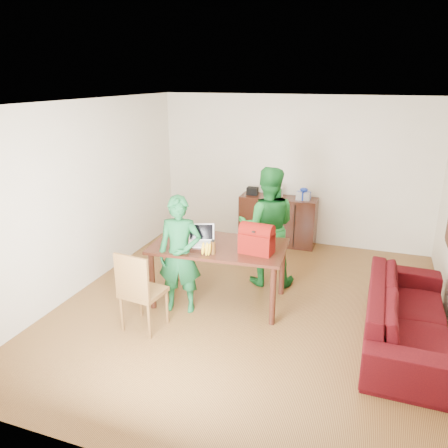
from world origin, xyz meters
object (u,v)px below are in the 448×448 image
at_px(chair, 143,306).
at_px(laptop, 201,242).
at_px(bottle, 213,247).
at_px(sofa, 407,315).
at_px(table, 219,252).
at_px(red_bag, 257,241).
at_px(person_near, 180,255).
at_px(person_far, 267,227).

distance_m(chair, laptop, 1.14).
height_order(bottle, sofa, bottle).
bearing_deg(laptop, table, -2.66).
relative_size(chair, red_bag, 2.45).
height_order(person_near, laptop, person_near).
distance_m(chair, person_far, 2.16).
distance_m(table, laptop, 0.29).
bearing_deg(chair, bottle, 50.13).
bearing_deg(bottle, table, 96.13).
xyz_separation_m(person_far, red_bag, (0.08, -0.89, 0.10)).
height_order(table, sofa, table).
bearing_deg(bottle, red_bag, 23.68).
xyz_separation_m(red_bag, sofa, (1.87, -0.09, -0.65)).
xyz_separation_m(chair, laptop, (0.42, 0.89, 0.58)).
relative_size(person_far, red_bag, 4.21).
xyz_separation_m(person_near, bottle, (0.44, 0.07, 0.14)).
bearing_deg(chair, person_near, 73.78).
distance_m(chair, person_near, 0.79).
xyz_separation_m(chair, person_far, (1.11, 1.76, 0.59)).
xyz_separation_m(chair, bottle, (0.68, 0.65, 0.63)).
height_order(person_near, bottle, person_near).
relative_size(chair, person_far, 0.58).
distance_m(chair, bottle, 1.13).
height_order(laptop, sofa, laptop).
xyz_separation_m(person_far, laptop, (-0.69, -0.86, -0.01)).
bearing_deg(person_far, chair, 44.44).
bearing_deg(red_bag, laptop, -175.74).
bearing_deg(table, chair, -128.19).
height_order(person_near, sofa, person_near).
height_order(table, red_bag, red_bag).
bearing_deg(table, bottle, -88.21).
distance_m(chair, red_bag, 1.63).
xyz_separation_m(laptop, sofa, (2.65, -0.11, -0.54)).
distance_m(laptop, bottle, 0.37).
bearing_deg(laptop, person_near, -138.71).
distance_m(person_near, laptop, 0.37).
xyz_separation_m(table, laptop, (-0.23, -0.07, 0.15)).
distance_m(bottle, red_bag, 0.56).
xyz_separation_m(bottle, sofa, (2.38, 0.14, -0.59)).
bearing_deg(bottle, sofa, 3.29).
distance_m(person_near, bottle, 0.46).
xyz_separation_m(person_near, red_bag, (0.95, 0.29, 0.20)).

